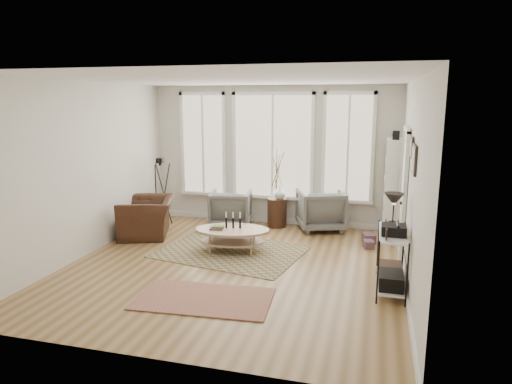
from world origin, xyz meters
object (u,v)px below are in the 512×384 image
(bookcase, at_px, (393,189))
(accent_chair, at_px, (147,217))
(low_shelf, at_px, (392,254))
(armchair_right, at_px, (321,210))
(side_table, at_px, (277,189))
(coffee_table, at_px, (232,234))
(armchair_left, at_px, (231,208))

(bookcase, height_order, accent_chair, bookcase)
(low_shelf, distance_m, armchair_right, 3.04)
(low_shelf, height_order, side_table, side_table)
(low_shelf, distance_m, accent_chair, 4.77)
(low_shelf, bearing_deg, coffee_table, 159.62)
(bookcase, distance_m, armchair_left, 3.26)
(bookcase, relative_size, low_shelf, 1.58)
(low_shelf, distance_m, armchair_left, 4.03)
(armchair_left, bearing_deg, low_shelf, 131.44)
(bookcase, xyz_separation_m, accent_chair, (-4.59, -1.05, -0.59))
(bookcase, bearing_deg, side_table, 174.35)
(bookcase, bearing_deg, armchair_left, -179.81)
(armchair_right, bearing_deg, armchair_left, -12.61)
(armchair_left, distance_m, armchair_right, 1.86)
(low_shelf, xyz_separation_m, armchair_left, (-3.15, 2.51, -0.13))
(armchair_right, height_order, accent_chair, armchair_right)
(bookcase, height_order, armchair_right, bookcase)
(bookcase, relative_size, armchair_left, 2.45)
(coffee_table, distance_m, armchair_right, 2.21)
(bookcase, height_order, low_shelf, bookcase)
(accent_chair, bearing_deg, armchair_left, 106.80)
(armchair_left, distance_m, accent_chair, 1.72)
(coffee_table, height_order, armchair_left, armchair_left)
(low_shelf, bearing_deg, bookcase, 88.72)
(bookcase, bearing_deg, low_shelf, -91.28)
(armchair_right, relative_size, accent_chair, 0.80)
(armchair_right, height_order, side_table, side_table)
(low_shelf, xyz_separation_m, accent_chair, (-4.53, 1.47, -0.14))
(armchair_right, bearing_deg, side_table, -19.90)
(armchair_right, xyz_separation_m, accent_chair, (-3.22, -1.27, -0.04))
(coffee_table, bearing_deg, armchair_left, 108.73)
(armchair_left, xyz_separation_m, armchair_right, (1.84, 0.24, 0.03))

